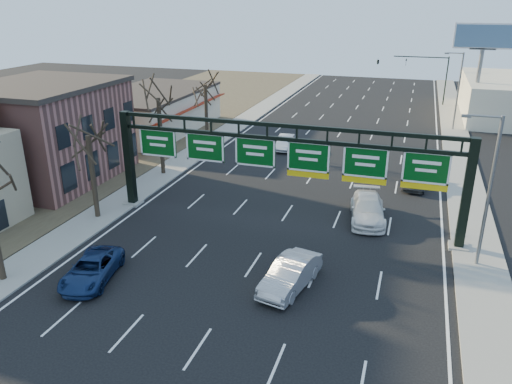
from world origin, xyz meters
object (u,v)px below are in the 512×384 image
(car_silver_sedan, at_px, (290,274))
(car_blue_suv, at_px, (92,269))
(car_white_wagon, at_px, (368,209))
(sign_gantry, at_px, (284,161))

(car_silver_sedan, bearing_deg, car_blue_suv, -154.16)
(car_blue_suv, distance_m, car_white_wagon, 18.91)
(car_blue_suv, height_order, car_silver_sedan, car_silver_sedan)
(car_silver_sedan, bearing_deg, car_white_wagon, 85.63)
(sign_gantry, distance_m, car_silver_sedan, 9.00)
(sign_gantry, xyz_separation_m, car_blue_suv, (-8.19, -10.41, -3.95))
(sign_gantry, distance_m, car_blue_suv, 13.83)
(sign_gantry, relative_size, car_silver_sedan, 4.97)
(sign_gantry, height_order, car_silver_sedan, sign_gantry)
(sign_gantry, bearing_deg, car_blue_suv, -128.20)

